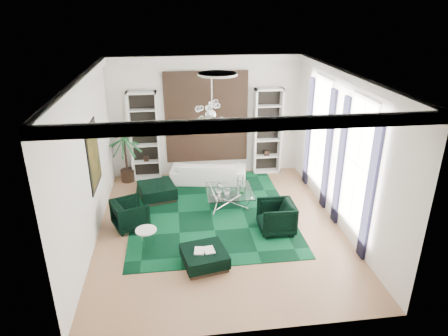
{
  "coord_description": "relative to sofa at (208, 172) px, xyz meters",
  "views": [
    {
      "loc": [
        -1.03,
        -8.67,
        5.29
      ],
      "look_at": [
        0.17,
        0.5,
        1.4
      ],
      "focal_mm": 32.0,
      "sensor_mm": 36.0,
      "label": 1
    }
  ],
  "objects": [
    {
      "name": "ceiling",
      "position": [
        0.03,
        -2.76,
        3.47
      ],
      "size": [
        6.0,
        7.0,
        0.02
      ],
      "primitive_type": "cube",
      "color": "white",
      "rests_on": "ground"
    },
    {
      "name": "rug",
      "position": [
        -0.13,
        -1.91,
        -0.33
      ],
      "size": [
        4.2,
        5.0,
        0.02
      ],
      "primitive_type": "cube",
      "color": "black",
      "rests_on": "floor"
    },
    {
      "name": "window_near",
      "position": [
        3.02,
        -3.66,
        1.56
      ],
      "size": [
        0.03,
        1.1,
        2.9
      ],
      "primitive_type": "cube",
      "color": "white",
      "rests_on": "wall_right"
    },
    {
      "name": "sofa",
      "position": [
        0.0,
        0.0,
        0.0
      ],
      "size": [
        2.43,
        1.29,
        0.68
      ],
      "primitive_type": "imported",
      "rotation": [
        0.0,
        0.0,
        2.97
      ],
      "color": "white",
      "rests_on": "floor"
    },
    {
      "name": "window_far",
      "position": [
        3.02,
        -1.26,
        1.56
      ],
      "size": [
        0.03,
        1.1,
        2.9
      ],
      "primitive_type": "cube",
      "color": "white",
      "rests_on": "wall_right"
    },
    {
      "name": "crown_molding",
      "position": [
        0.03,
        -2.76,
        3.36
      ],
      "size": [
        6.0,
        7.0,
        0.18
      ],
      "primitive_type": null,
      "color": "white",
      "rests_on": "ceiling"
    },
    {
      "name": "wall_front",
      "position": [
        0.03,
        -6.27,
        1.56
      ],
      "size": [
        6.0,
        0.02,
        3.8
      ],
      "primitive_type": "cube",
      "color": "white",
      "rests_on": "ground"
    },
    {
      "name": "chandelier",
      "position": [
        -0.11,
        -2.48,
        2.51
      ],
      "size": [
        0.93,
        0.93,
        0.72
      ],
      "primitive_type": null,
      "rotation": [
        0.0,
        0.0,
        -0.18
      ],
      "color": "white",
      "rests_on": "ceiling"
    },
    {
      "name": "curtain_far_a",
      "position": [
        2.98,
        -2.04,
        1.31
      ],
      "size": [
        0.07,
        0.3,
        3.25
      ],
      "primitive_type": "cube",
      "color": "black",
      "rests_on": "floor"
    },
    {
      "name": "side_table",
      "position": [
        -1.75,
        -3.45,
        -0.11
      ],
      "size": [
        0.53,
        0.53,
        0.46
      ],
      "primitive_type": "cylinder",
      "rotation": [
        0.0,
        0.0,
        0.11
      ],
      "color": "white",
      "rests_on": "floor"
    },
    {
      "name": "curtain_near_b",
      "position": [
        2.98,
        -2.88,
        1.31
      ],
      "size": [
        0.07,
        0.3,
        3.25
      ],
      "primitive_type": "cube",
      "color": "black",
      "rests_on": "floor"
    },
    {
      "name": "shelving_left",
      "position": [
        -1.92,
        0.55,
        1.06
      ],
      "size": [
        0.9,
        0.38,
        2.8
      ],
      "primitive_type": null,
      "color": "white",
      "rests_on": "floor"
    },
    {
      "name": "book",
      "position": [
        -0.49,
        -4.28,
        0.04
      ],
      "size": [
        0.44,
        0.29,
        0.03
      ],
      "primitive_type": "cube",
      "color": "white",
      "rests_on": "ottoman_front"
    },
    {
      "name": "ottoman_side",
      "position": [
        -1.58,
        -0.97,
        -0.12
      ],
      "size": [
        1.17,
        1.17,
        0.43
      ],
      "primitive_type": "cube",
      "rotation": [
        0.0,
        0.0,
        0.24
      ],
      "color": "black",
      "rests_on": "floor"
    },
    {
      "name": "armchair_right",
      "position": [
        1.37,
        -3.13,
        0.05
      ],
      "size": [
        0.87,
        0.85,
        0.78
      ],
      "primitive_type": "imported",
      "rotation": [
        0.0,
        0.0,
        -1.59
      ],
      "color": "black",
      "rests_on": "floor"
    },
    {
      "name": "armchair_left",
      "position": [
        -2.2,
        -2.47,
        0.03
      ],
      "size": [
        1.05,
        1.04,
        0.74
      ],
      "primitive_type": "imported",
      "rotation": [
        0.0,
        0.0,
        1.97
      ],
      "color": "black",
      "rests_on": "floor"
    },
    {
      "name": "wall_back",
      "position": [
        0.03,
        0.75,
        1.56
      ],
      "size": [
        6.0,
        0.02,
        3.8
      ],
      "primitive_type": "cube",
      "color": "white",
      "rests_on": "ground"
    },
    {
      "name": "shelving_right",
      "position": [
        1.98,
        0.55,
        1.06
      ],
      "size": [
        0.9,
        0.38,
        2.8
      ],
      "primitive_type": null,
      "color": "white",
      "rests_on": "floor"
    },
    {
      "name": "table_plant",
      "position": [
        0.75,
        -1.88,
        0.22
      ],
      "size": [
        0.14,
        0.11,
        0.24
      ],
      "primitive_type": "imported",
      "rotation": [
        0.0,
        0.0,
        -0.01
      ],
      "color": "#1D5D2F",
      "rests_on": "coffee_table"
    },
    {
      "name": "coffee_table",
      "position": [
        0.43,
        -1.62,
        -0.12
      ],
      "size": [
        1.27,
        1.27,
        0.44
      ],
      "primitive_type": null,
      "rotation": [
        0.0,
        0.0,
        -0.0
      ],
      "color": "white",
      "rests_on": "floor"
    },
    {
      "name": "curtain_far_b",
      "position": [
        2.98,
        -0.48,
        1.31
      ],
      "size": [
        0.07,
        0.3,
        3.25
      ],
      "primitive_type": "cube",
      "color": "black",
      "rests_on": "floor"
    },
    {
      "name": "floor",
      "position": [
        0.03,
        -2.76,
        -0.35
      ],
      "size": [
        6.0,
        7.0,
        0.02
      ],
      "primitive_type": "cube",
      "color": "#A57957",
      "rests_on": "ground"
    },
    {
      "name": "palm",
      "position": [
        -2.53,
        0.39,
        0.83
      ],
      "size": [
        1.89,
        1.89,
        2.33
      ],
      "primitive_type": null,
      "rotation": [
        0.0,
        0.0,
        -0.38
      ],
      "color": "#1D5D2F",
      "rests_on": "floor"
    },
    {
      "name": "wall_left",
      "position": [
        -2.98,
        -2.76,
        1.56
      ],
      "size": [
        0.02,
        7.0,
        3.8
      ],
      "primitive_type": "cube",
      "color": "white",
      "rests_on": "ground"
    },
    {
      "name": "wall_right",
      "position": [
        3.04,
        -2.76,
        1.56
      ],
      "size": [
        0.02,
        7.0,
        3.8
      ],
      "primitive_type": "cube",
      "color": "white",
      "rests_on": "ground"
    },
    {
      "name": "curtain_near_a",
      "position": [
        2.98,
        -4.44,
        1.31
      ],
      "size": [
        0.07,
        0.3,
        3.25
      ],
      "primitive_type": "cube",
      "color": "black",
      "rests_on": "floor"
    },
    {
      "name": "ottoman_front",
      "position": [
        -0.49,
        -4.28,
        -0.16
      ],
      "size": [
        1.06,
        1.06,
        0.36
      ],
      "primitive_type": "cube",
      "rotation": [
        0.0,
        0.0,
        0.2
      ],
      "color": "black",
      "rests_on": "floor"
    },
    {
      "name": "ceiling_medallion",
      "position": [
        0.03,
        -2.46,
        3.43
      ],
      "size": [
        0.9,
        0.9,
        0.05
      ],
      "primitive_type": "cylinder",
      "color": "white",
      "rests_on": "ceiling"
    },
    {
      "name": "tapestry",
      "position": [
        0.03,
        0.7,
        1.56
      ],
      "size": [
        2.5,
        0.06,
        2.8
      ],
      "primitive_type": "cube",
      "color": "black",
      "rests_on": "wall_back"
    },
    {
      "name": "painting",
      "position": [
        -2.94,
        -2.16,
        1.51
      ],
      "size": [
        0.04,
        1.3,
        1.6
      ],
      "primitive_type": "cube",
      "color": "black",
      "rests_on": "wall_left"
    }
  ]
}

